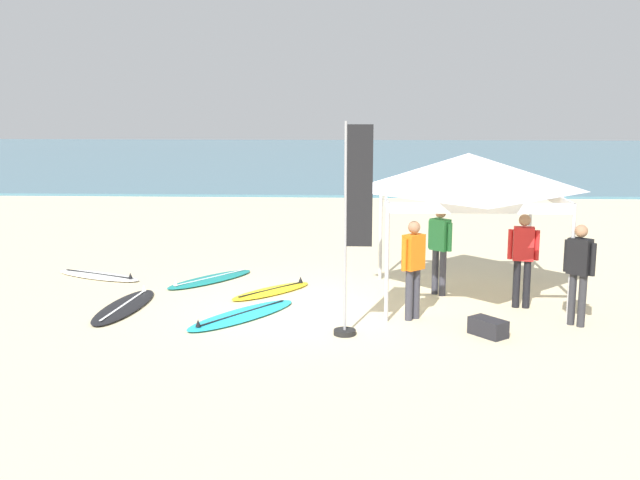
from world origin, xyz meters
TOP-DOWN VIEW (x-y plane):
  - ground_plane at (0.00, 0.00)m, footprint 80.00×80.00m
  - sea at (0.00, 33.10)m, footprint 80.00×36.00m
  - canopy_tent at (2.82, 0.75)m, footprint 3.17×3.17m
  - surfboard_teal at (-2.23, 1.97)m, footprint 1.83×2.10m
  - surfboard_cyan at (-1.19, -0.60)m, footprint 2.02×2.38m
  - surfboard_black at (-3.40, -0.15)m, footprint 0.89×2.46m
  - surfboard_yellow at (-0.85, 1.07)m, footprint 1.68×1.79m
  - surfboard_white at (-4.64, 2.19)m, footprint 2.16×1.38m
  - person_orange at (1.75, -0.60)m, footprint 0.42×0.41m
  - person_black at (4.45, -0.85)m, footprint 0.43×0.40m
  - person_red at (3.77, 0.22)m, footprint 0.54×0.28m
  - person_green at (2.38, 1.06)m, footprint 0.42×0.41m
  - banner_flag at (0.72, -1.51)m, footprint 0.60×0.36m
  - gear_bag_near_tent at (2.89, -1.47)m, footprint 0.63×0.67m

SIDE VIEW (x-z plane):
  - ground_plane at x=0.00m, z-range 0.00..0.00m
  - surfboard_cyan at x=-1.19m, z-range -0.06..0.13m
  - surfboard_black at x=-3.40m, z-range -0.06..0.13m
  - surfboard_teal at x=-2.23m, z-range -0.06..0.13m
  - surfboard_white at x=-4.64m, z-range -0.06..0.13m
  - surfboard_yellow at x=-0.85m, z-range -0.06..0.13m
  - sea at x=0.00m, z-range 0.00..0.10m
  - gear_bag_near_tent at x=2.89m, z-range 0.00..0.28m
  - person_orange at x=1.75m, z-range 0.13..1.84m
  - person_black at x=4.45m, z-range 0.13..1.84m
  - person_red at x=3.77m, z-range 0.13..1.84m
  - person_green at x=2.38m, z-range 0.13..1.84m
  - banner_flag at x=0.72m, z-range -0.13..3.27m
  - canopy_tent at x=2.82m, z-range 1.01..3.76m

